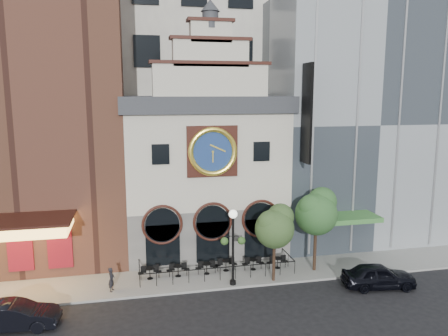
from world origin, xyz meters
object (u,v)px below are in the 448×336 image
car_right (379,276)px  lamppost (233,239)px  car_left (15,316)px  tree_right (317,211)px  bistro_4 (253,263)px  bistro_0 (150,272)px  tree_left (275,226)px  bistro_3 (226,264)px  bistro_1 (178,270)px  bistro_5 (278,262)px  bistro_2 (207,268)px  pedestrian (111,279)px

car_right → lamppost: lamppost is taller
car_left → lamppost: 13.18m
lamppost → tree_right: 6.51m
bistro_4 → lamppost: bearing=-133.4°
bistro_0 → bistro_4: 7.27m
bistro_0 → tree_left: (8.17, -1.95, 3.35)m
bistro_3 → car_right: bearing=-25.5°
bistro_1 → car_right: (12.68, -4.15, 0.19)m
bistro_1 → bistro_4: size_ratio=1.00×
car_left → lamppost: (12.67, 2.61, 2.53)m
bistro_1 → lamppost: lamppost is taller
bistro_1 → car_right: car_right is taller
bistro_5 → tree_right: (2.52, -0.79, 3.88)m
bistro_0 → car_left: 8.72m
bistro_1 → bistro_3: size_ratio=1.00×
bistro_2 → pedestrian: bearing=-167.9°
tree_left → bistro_0: bearing=166.6°
bistro_0 → car_left: bearing=-147.7°
bistro_5 → pedestrian: pedestrian is taller
tree_right → bistro_0: bearing=175.8°
bistro_0 → bistro_2: 3.91m
tree_left → pedestrian: bearing=176.9°
bistro_0 → bistro_3: (5.34, 0.26, 0.00)m
bistro_0 → pedestrian: 2.83m
bistro_0 → tree_left: bearing=-13.4°
car_right → car_left: 21.97m
bistro_4 → bistro_1: bearing=-179.6°
car_right → bistro_0: bearing=81.8°
bistro_2 → tree_right: bearing=-6.2°
lamppost → tree_left: bearing=9.4°
bistro_0 → car_left: car_left is taller
bistro_1 → tree_left: 7.36m
bistro_2 → pedestrian: (-6.36, -1.36, 0.32)m
car_right → lamppost: size_ratio=0.93×
bistro_3 → lamppost: 3.52m
bistro_1 → lamppost: size_ratio=0.31×
bistro_5 → bistro_4: bearing=176.9°
car_right → tree_left: tree_left is taller
lamppost → tree_left: (2.87, 0.09, 0.68)m
bistro_3 → tree_right: tree_right is taller
pedestrian → tree_right: bearing=-72.8°
pedestrian → tree_left: 11.06m
bistro_1 → bistro_2: (1.99, -0.02, 0.00)m
car_left → bistro_4: bearing=-68.7°
bistro_3 → tree_left: tree_left is taller
bistro_5 → tree_right: 4.69m
bistro_4 → car_left: car_left is taller
bistro_1 → bistro_2: bearing=-0.5°
bistro_0 → tree_left: size_ratio=0.30×
bistro_0 → pedestrian: (-2.45, -1.37, 0.32)m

